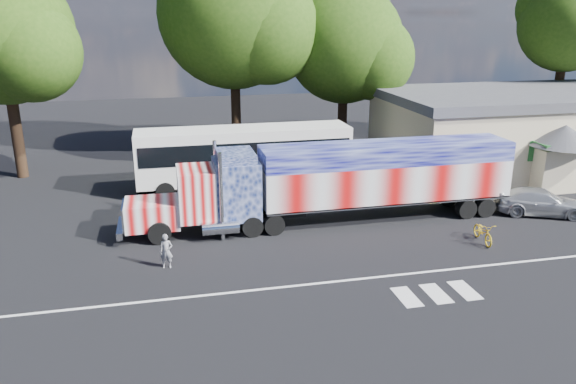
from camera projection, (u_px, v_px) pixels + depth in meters
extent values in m
plane|color=black|center=(303.00, 253.00, 24.89)|extent=(100.00, 100.00, 0.00)
cube|color=silver|center=(322.00, 283.00, 22.11)|extent=(30.00, 0.15, 0.01)
cube|color=silver|center=(407.00, 297.00, 21.03)|extent=(0.70, 1.60, 0.01)
cube|color=silver|center=(436.00, 293.00, 21.28)|extent=(0.70, 1.60, 0.01)
cube|color=silver|center=(465.00, 290.00, 21.53)|extent=(0.70, 1.60, 0.01)
cube|color=black|center=(218.00, 218.00, 27.22)|extent=(8.61, 0.96, 0.29)
cube|color=#D87C7D|center=(152.00, 213.00, 26.43)|extent=(2.49, 2.11, 1.24)
cube|color=silver|center=(124.00, 215.00, 26.16)|extent=(0.11, 1.82, 1.11)
cube|color=silver|center=(121.00, 228.00, 26.31)|extent=(0.29, 2.39, 0.34)
cube|color=#D87C7D|center=(196.00, 193.00, 26.61)|extent=(1.72, 2.39, 2.39)
cube|color=black|center=(179.00, 185.00, 26.31)|extent=(0.06, 2.01, 0.86)
cube|color=#4A5687|center=(236.00, 188.00, 26.98)|extent=(2.11, 2.39, 2.78)
cube|color=#4A5687|center=(236.00, 156.00, 26.50)|extent=(1.72, 2.30, 0.48)
cylinder|color=silver|center=(216.00, 182.00, 27.98)|extent=(0.19, 0.19, 4.21)
cylinder|color=silver|center=(222.00, 198.00, 25.63)|extent=(0.19, 0.19, 4.21)
cylinder|color=silver|center=(215.00, 210.00, 28.39)|extent=(1.72, 0.63, 0.63)
cylinder|color=silver|center=(221.00, 228.00, 26.08)|extent=(1.72, 0.63, 0.63)
cylinder|color=black|center=(160.00, 233.00, 25.70)|extent=(1.05, 0.34, 1.05)
cylinder|color=black|center=(159.00, 218.00, 27.66)|extent=(1.05, 0.34, 1.05)
cylinder|color=black|center=(252.00, 226.00, 26.66)|extent=(1.00, 0.53, 1.00)
cylinder|color=black|center=(246.00, 212.00, 28.53)|extent=(1.00, 0.53, 1.00)
cylinder|color=black|center=(274.00, 224.00, 26.88)|extent=(1.00, 0.53, 1.00)
cylinder|color=black|center=(266.00, 210.00, 28.75)|extent=(1.00, 0.53, 1.00)
cube|color=black|center=(384.00, 201.00, 28.96)|extent=(12.44, 1.05, 0.29)
cube|color=#D37575|center=(386.00, 180.00, 28.63)|extent=(12.83, 2.49, 1.91)
cube|color=#424897|center=(387.00, 153.00, 28.19)|extent=(12.83, 2.49, 0.96)
cube|color=silver|center=(385.00, 198.00, 28.92)|extent=(12.83, 2.49, 0.11)
cube|color=silver|center=(499.00, 164.00, 29.84)|extent=(0.04, 2.39, 2.78)
cylinder|color=black|center=(466.00, 209.00, 29.03)|extent=(1.00, 0.53, 1.00)
cylinder|color=black|center=(447.00, 197.00, 30.89)|extent=(1.00, 0.53, 1.00)
cylinder|color=black|center=(484.00, 207.00, 29.25)|extent=(1.00, 0.53, 1.00)
cylinder|color=black|center=(464.00, 195.00, 31.11)|extent=(1.00, 0.53, 1.00)
cube|color=white|center=(244.00, 159.00, 33.54)|extent=(12.64, 2.74, 3.69)
cube|color=black|center=(244.00, 147.00, 33.33)|extent=(12.21, 2.80, 1.16)
cube|color=black|center=(245.00, 180.00, 33.96)|extent=(12.64, 2.74, 0.26)
cube|color=black|center=(135.00, 162.00, 32.16)|extent=(0.06, 2.42, 1.47)
cylinder|color=black|center=(165.00, 191.00, 31.72)|extent=(1.05, 0.32, 1.05)
cylinder|color=black|center=(165.00, 179.00, 34.17)|extent=(1.05, 0.32, 1.05)
cylinder|color=black|center=(301.00, 182.00, 33.39)|extent=(1.05, 0.32, 1.05)
cylinder|color=black|center=(291.00, 171.00, 35.83)|extent=(1.05, 0.32, 1.05)
cylinder|color=black|center=(316.00, 181.00, 33.59)|extent=(1.05, 0.32, 1.05)
cylinder|color=black|center=(305.00, 170.00, 36.03)|extent=(1.05, 0.32, 1.05)
cube|color=beige|center=(545.00, 132.00, 38.63)|extent=(22.00, 10.00, 4.60)
cube|color=#46464B|center=(550.00, 94.00, 37.83)|extent=(22.40, 10.40, 0.60)
cube|color=#1E5926|center=(480.00, 154.00, 32.23)|extent=(1.60, 0.08, 1.20)
cube|color=#1E5926|center=(541.00, 151.00, 33.07)|extent=(1.60, 0.08, 1.20)
cube|color=beige|center=(559.00, 170.00, 33.10)|extent=(3.00, 1.20, 2.60)
cube|color=#1E5926|center=(564.00, 144.00, 32.61)|extent=(3.40, 1.60, 0.25)
cone|color=#46464B|center=(565.00, 135.00, 32.46)|extent=(4.00, 4.00, 1.20)
imported|color=#A5A6AA|center=(541.00, 202.00, 29.47)|extent=(5.04, 3.57, 1.35)
imported|color=slate|center=(166.00, 251.00, 23.24)|extent=(0.58, 0.42, 1.48)
imported|color=gold|center=(483.00, 232.00, 25.93)|extent=(0.88, 1.95, 0.99)
cylinder|color=black|center=(557.00, 98.00, 43.95)|extent=(0.70, 0.70, 7.52)
sphere|color=#2D4E12|center=(568.00, 23.00, 42.23)|extent=(7.22, 7.22, 7.22)
sphere|color=#2D4E12|center=(548.00, 8.00, 42.68)|extent=(4.69, 4.69, 4.69)
cylinder|color=black|center=(236.00, 100.00, 41.18)|extent=(0.70, 0.70, 8.11)
sphere|color=#2D4E12|center=(233.00, 13.00, 39.33)|extent=(10.56, 10.56, 10.56)
sphere|color=#2D4E12|center=(267.00, 31.00, 38.66)|extent=(7.39, 7.39, 7.39)
cylinder|color=black|center=(342.00, 110.00, 42.07)|extent=(0.70, 0.70, 6.40)
sphere|color=#2D4E12|center=(344.00, 44.00, 40.60)|extent=(8.54, 8.54, 8.54)
sphere|color=#2D4E12|center=(373.00, 58.00, 40.05)|extent=(5.98, 5.98, 5.98)
sphere|color=#2D4E12|center=(323.00, 30.00, 41.24)|extent=(5.55, 5.55, 5.55)
cylinder|color=black|center=(15.00, 122.00, 35.35)|extent=(0.70, 0.70, 7.20)
sphere|color=#2D4E12|center=(2.00, 33.00, 33.70)|extent=(8.58, 8.58, 8.58)
sphere|color=#2D4E12|center=(30.00, 51.00, 33.18)|extent=(6.00, 6.00, 6.00)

